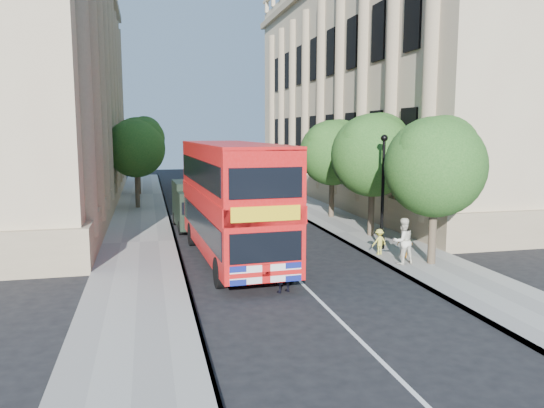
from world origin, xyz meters
TOP-DOWN VIEW (x-y plane):
  - ground at (0.00, 0.00)m, footprint 120.00×120.00m
  - pavement_right at (5.75, 10.00)m, footprint 3.50×80.00m
  - pavement_left at (-5.75, 10.00)m, footprint 3.50×80.00m
  - building_right at (13.80, 24.00)m, footprint 12.00×38.00m
  - building_left at (-13.80, 24.00)m, footprint 12.00×38.00m
  - tree_right_near at (5.84, 3.03)m, footprint 4.00×4.00m
  - tree_right_mid at (5.84, 9.03)m, footprint 4.20×4.20m
  - tree_right_far at (5.84, 15.03)m, footprint 4.00×4.00m
  - tree_left_far at (-5.96, 22.03)m, footprint 4.00×4.00m
  - tree_left_back at (-5.96, 30.03)m, footprint 4.20×4.20m
  - lamp_post at (5.00, 6.00)m, footprint 0.32×0.32m
  - double_decker_bus at (-1.89, 5.72)m, footprint 3.30×10.62m
  - box_van at (-2.90, 13.44)m, footprint 2.06×4.64m
  - police_constable at (-0.92, 1.00)m, footprint 0.77×0.64m
  - woman_pedestrian at (4.61, 3.18)m, footprint 0.98×0.81m
  - child_a at (5.19, 4.13)m, footprint 0.70×0.42m
  - child_b at (4.40, 4.93)m, footprint 0.80×0.59m

SIDE VIEW (x-z plane):
  - ground at x=0.00m, z-range 0.00..0.00m
  - pavement_right at x=5.75m, z-range 0.00..0.12m
  - pavement_left at x=-5.75m, z-range 0.00..0.12m
  - child_b at x=4.40m, z-range 0.12..1.24m
  - child_a at x=5.19m, z-range 0.12..1.24m
  - police_constable at x=-0.92m, z-range 0.00..1.80m
  - woman_pedestrian at x=4.61m, z-range 0.12..1.99m
  - box_van at x=-2.90m, z-range -0.03..2.58m
  - lamp_post at x=5.00m, z-range -0.07..5.09m
  - double_decker_bus at x=-1.89m, z-range 0.26..5.10m
  - tree_right_near at x=5.84m, z-range 1.21..7.29m
  - tree_right_far at x=5.84m, z-range 1.24..7.39m
  - tree_left_far at x=-5.96m, z-range 1.30..7.59m
  - tree_right_mid at x=5.84m, z-range 1.26..7.63m
  - tree_left_back at x=-5.96m, z-range 1.38..8.03m
  - building_right at x=13.80m, z-range 0.00..18.00m
  - building_left at x=-13.80m, z-range 0.00..18.00m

